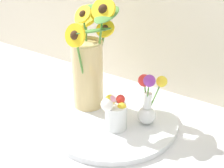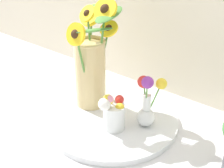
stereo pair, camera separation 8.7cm
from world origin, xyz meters
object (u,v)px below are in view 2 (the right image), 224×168
serving_tray (112,120)px  mason_jar_sunflowers (91,63)px  vase_small_center (113,113)px  vase_bulb_right (147,103)px

serving_tray → mason_jar_sunflowers: size_ratio=1.14×
serving_tray → vase_small_center: vase_small_center is taller
serving_tray → mason_jar_sunflowers: (-0.12, 0.03, 0.17)m
mason_jar_sunflowers → vase_small_center: 0.20m
vase_bulb_right → mason_jar_sunflowers: bearing=-178.1°
mason_jar_sunflowers → serving_tray: bearing=-14.1°
serving_tray → mason_jar_sunflowers: mason_jar_sunflowers is taller
vase_small_center → mason_jar_sunflowers: bearing=154.7°
vase_bulb_right → vase_small_center: bearing=-131.3°
mason_jar_sunflowers → vase_bulb_right: 0.24m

